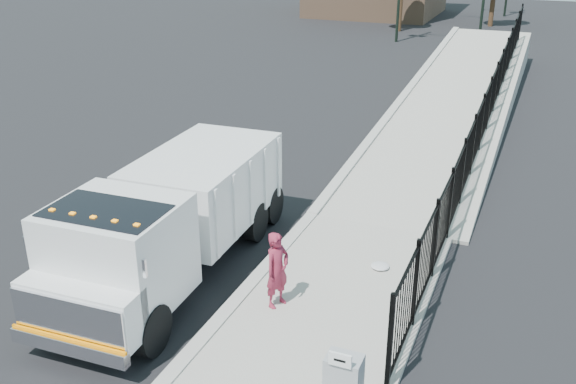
% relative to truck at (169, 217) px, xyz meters
% --- Properties ---
extents(ground, '(120.00, 120.00, 0.00)m').
position_rel_truck_xyz_m(ground, '(1.85, -0.02, -1.44)').
color(ground, black).
rests_on(ground, ground).
extents(sidewalk, '(3.55, 12.00, 0.12)m').
position_rel_truck_xyz_m(sidewalk, '(3.77, -2.02, -1.38)').
color(sidewalk, '#9E998E').
rests_on(sidewalk, ground).
extents(curb, '(0.30, 12.00, 0.16)m').
position_rel_truck_xyz_m(curb, '(1.85, -2.02, -1.36)').
color(curb, '#ADAAA3').
rests_on(curb, ground).
extents(ramp, '(3.95, 24.06, 3.19)m').
position_rel_truck_xyz_m(ramp, '(3.97, 15.98, -1.44)').
color(ramp, '#9E998E').
rests_on(ramp, ground).
extents(iron_fence, '(0.10, 28.00, 1.80)m').
position_rel_truck_xyz_m(iron_fence, '(5.40, 11.98, -0.54)').
color(iron_fence, black).
rests_on(iron_fence, ground).
extents(truck, '(2.68, 7.57, 2.57)m').
position_rel_truck_xyz_m(truck, '(0.00, 0.00, 0.00)').
color(truck, black).
rests_on(truck, ground).
extents(worker, '(0.57, 0.69, 1.62)m').
position_rel_truck_xyz_m(worker, '(2.70, -0.38, -0.52)').
color(worker, maroon).
rests_on(worker, sidewalk).
extents(arrow_sign, '(0.35, 0.04, 0.22)m').
position_rel_truck_xyz_m(arrow_sign, '(4.95, -3.30, 0.04)').
color(arrow_sign, white).
rests_on(arrow_sign, utility_cabinet).
extents(debris, '(0.42, 0.42, 0.11)m').
position_rel_truck_xyz_m(debris, '(4.26, 1.87, -1.27)').
color(debris, silver).
rests_on(debris, sidewalk).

